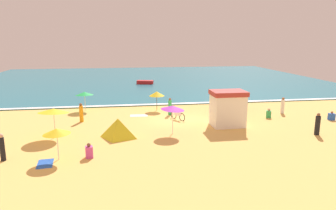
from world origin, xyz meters
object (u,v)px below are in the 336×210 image
at_px(beach_tent, 118,128).
at_px(beachgoer_7, 332,116).
at_px(beachgoer_4, 243,108).
at_px(parked_bicycle, 178,115).
at_px(beach_umbrella_0, 232,91).
at_px(beachgoer_1, 81,113).
at_px(beach_umbrella_4, 84,94).
at_px(beachgoer_6, 225,104).
at_px(beachgoer_5, 89,151).
at_px(lifeguard_cabana, 228,108).
at_px(beachgoer_0, 318,125).
at_px(beachgoer_10, 170,107).
at_px(small_boat_0, 145,82).
at_px(beach_umbrella_3, 173,108).
at_px(beachgoer_3, 2,147).
at_px(beach_umbrella_2, 57,131).
at_px(beachgoer_9, 269,114).
at_px(beach_umbrella_1, 157,94).
at_px(beach_umbrella_5, 53,111).
at_px(beachgoer_8, 283,106).

height_order(beach_tent, beachgoer_7, beach_tent).
bearing_deg(beachgoer_4, parked_bicycle, 176.94).
height_order(beach_umbrella_0, beachgoer_1, beach_umbrella_0).
bearing_deg(beach_umbrella_4, beachgoer_1, -87.96).
distance_m(parked_bicycle, beachgoer_6, 5.26).
distance_m(beachgoer_5, beachgoer_6, 15.32).
bearing_deg(parked_bicycle, beachgoer_7, -9.07).
xyz_separation_m(parked_bicycle, beachgoer_4, (5.96, -0.32, 0.59)).
height_order(beachgoer_4, beachgoer_6, beachgoer_4).
relative_size(beach_tent, beachgoer_1, 1.48).
bearing_deg(lifeguard_cabana, beachgoer_0, -29.47).
relative_size(parked_bicycle, beachgoer_10, 0.96).
bearing_deg(parked_bicycle, small_boat_0, 93.12).
bearing_deg(beach_umbrella_4, beach_umbrella_3, -49.90).
height_order(lifeguard_cabana, beachgoer_3, lifeguard_cabana).
height_order(beach_umbrella_4, beach_tent, beach_umbrella_4).
xyz_separation_m(beach_umbrella_2, beachgoer_7, (22.25, 5.82, -1.44)).
bearing_deg(beachgoer_0, beachgoer_4, 122.98).
xyz_separation_m(beach_umbrella_4, beachgoer_5, (1.62, -12.78, -1.35)).
xyz_separation_m(beachgoer_1, beachgoer_9, (16.78, -1.10, -0.43)).
bearing_deg(beachgoer_6, beachgoer_9, -33.57).
relative_size(beachgoer_4, small_boat_0, 0.71).
bearing_deg(beach_umbrella_1, beachgoer_6, -18.91).
distance_m(beach_umbrella_0, beach_tent, 13.93).
bearing_deg(beach_umbrella_0, beachgoer_4, -95.07).
bearing_deg(beach_umbrella_0, beach_umbrella_2, -142.90).
distance_m(beach_umbrella_0, parked_bicycle, 7.29).
bearing_deg(beach_umbrella_4, small_boat_0, 66.72).
distance_m(beach_umbrella_1, beachgoer_5, 13.13).
height_order(beach_umbrella_5, beachgoer_1, beach_umbrella_5).
distance_m(beach_tent, beachgoer_9, 14.13).
height_order(lifeguard_cabana, beachgoer_6, lifeguard_cabana).
xyz_separation_m(beach_umbrella_2, beachgoer_8, (19.18, 8.79, -1.02)).
distance_m(beachgoer_1, beachgoer_10, 8.11).
distance_m(beach_umbrella_0, beach_umbrella_1, 7.73).
relative_size(beach_umbrella_4, beach_tent, 0.82).
relative_size(beach_umbrella_0, beachgoer_6, 1.72).
height_order(beach_umbrella_2, beach_umbrella_3, beach_umbrella_3).
xyz_separation_m(lifeguard_cabana, beach_umbrella_4, (-12.25, 7.41, 0.24)).
distance_m(beach_umbrella_1, beach_umbrella_3, 7.89).
relative_size(beach_umbrella_0, beach_umbrella_4, 1.59).
xyz_separation_m(beachgoer_1, beachgoer_7, (21.93, -2.71, -0.47)).
height_order(beach_tent, small_boat_0, beach_tent).
bearing_deg(beachgoer_7, beachgoer_8, 135.82).
bearing_deg(beachgoer_0, beach_umbrella_3, 169.86).
xyz_separation_m(beach_umbrella_3, beachgoer_10, (0.73, 5.85, -1.26)).
xyz_separation_m(beachgoer_5, beachgoer_6, (11.87, 9.66, 0.51)).
distance_m(beachgoer_7, beachgoer_8, 4.29).
height_order(beach_umbrella_1, beachgoer_3, beach_umbrella_1).
bearing_deg(beach_umbrella_0, beachgoer_8, -31.41).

